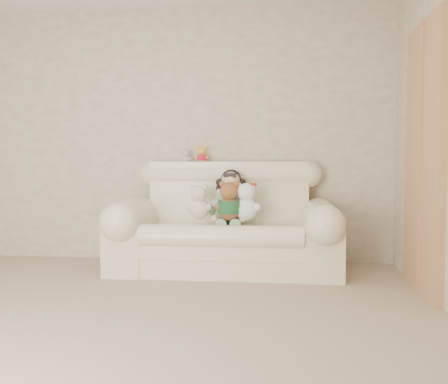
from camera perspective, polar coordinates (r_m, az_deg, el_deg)
floor at (r=3.00m, az=-16.44°, el=-16.57°), size 5.00×5.00×0.00m
wall_back at (r=5.22m, az=-5.97°, el=6.47°), size 4.50×0.00×4.50m
sofa at (r=4.65m, az=0.14°, el=-2.82°), size 2.10×0.95×1.03m
door_panel at (r=4.15m, az=21.93°, el=3.59°), size 0.06×0.90×2.10m
seated_child at (r=4.71m, az=0.78°, el=-0.58°), size 0.33×0.40×0.54m
brown_teddy at (r=4.48m, az=0.62°, el=-0.58°), size 0.28×0.23×0.42m
white_cat at (r=4.48m, az=2.58°, el=-0.63°), size 0.29×0.24×0.41m
cream_teddy at (r=4.56m, az=-2.85°, el=-0.78°), size 0.25×0.20×0.37m
yellow_mini_bear at (r=5.04m, az=-2.55°, el=4.46°), size 0.14×0.11×0.20m
grey_mini_plush at (r=5.07m, az=-4.31°, el=4.22°), size 0.12×0.10×0.16m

